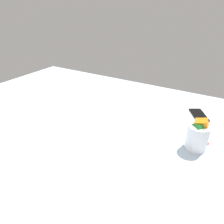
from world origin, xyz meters
TOP-DOWN VIEW (x-y plane):
  - bed_mattress at (0.00, 0.00)cm, footprint 180.00×140.00cm
  - snack_cup at (-57.21, -7.42)cm, footprint 9.67×9.00cm
  - cell_phone at (-53.27, -38.22)cm, footprint 12.81×15.53cm

SIDE VIEW (x-z plane):
  - bed_mattress at x=0.00cm, z-range 0.00..18.00cm
  - cell_phone at x=-53.27cm, z-range 18.00..18.80cm
  - snack_cup at x=-57.21cm, z-range 16.66..31.29cm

